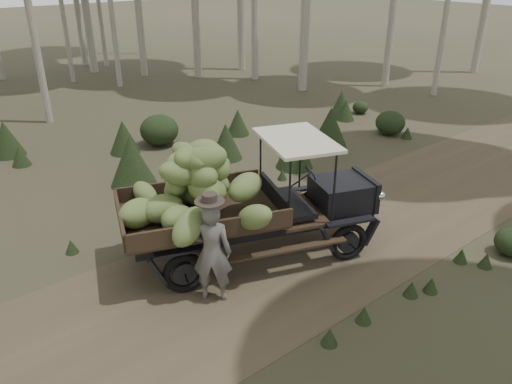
% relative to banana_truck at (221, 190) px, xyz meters
% --- Properties ---
extents(ground, '(120.00, 120.00, 0.00)m').
position_rel_banana_truck_xyz_m(ground, '(-0.47, -0.77, -1.50)').
color(ground, '#473D2B').
rests_on(ground, ground).
extents(dirt_track, '(70.00, 4.00, 0.01)m').
position_rel_banana_truck_xyz_m(dirt_track, '(-0.47, -0.77, -1.49)').
color(dirt_track, brown).
rests_on(dirt_track, ground).
extents(banana_truck, '(5.34, 3.32, 2.59)m').
position_rel_banana_truck_xyz_m(banana_truck, '(0.00, 0.00, 0.00)').
color(banana_truck, black).
rests_on(banana_truck, ground).
extents(farmer, '(0.81, 0.78, 2.03)m').
position_rel_banana_truck_xyz_m(farmer, '(-0.86, -0.92, -0.54)').
color(farmer, '#595651').
rests_on(farmer, ground).
extents(undergrowth, '(22.23, 23.80, 1.33)m').
position_rel_banana_truck_xyz_m(undergrowth, '(-0.80, 0.43, -0.97)').
color(undergrowth, '#233319').
rests_on(undergrowth, ground).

